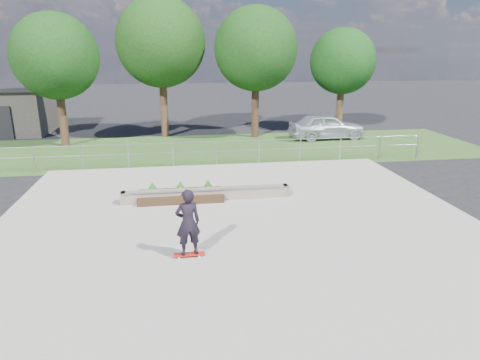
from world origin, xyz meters
The scene contains 12 objects.
ground centered at (0.00, 0.00, 0.00)m, with size 120.00×120.00×0.00m, color black.
grass_verge centered at (0.00, 11.00, 0.01)m, with size 30.00×8.00×0.02m, color #29481D.
concrete_slab centered at (0.00, 0.00, 0.03)m, with size 15.00×15.00×0.06m, color gray.
fence centered at (0.00, 7.50, 0.77)m, with size 20.06×0.06×1.20m.
tree_far_left centered at (-8.00, 13.00, 4.85)m, with size 4.55×4.55×7.15m.
tree_mid_left centered at (-2.50, 15.00, 5.61)m, with size 5.25×5.25×8.25m.
tree_mid_right centered at (3.00, 14.00, 5.23)m, with size 4.90×4.90×7.70m.
tree_far_right centered at (9.00, 15.50, 4.48)m, with size 4.20×4.20×6.60m.
grind_ledge centered at (-0.83, 2.69, 0.26)m, with size 6.00×0.44×0.43m.
planter_bed centered at (-1.74, 2.88, 0.24)m, with size 3.00×1.20×0.61m.
skateboarder centered at (-1.61, -1.68, 1.01)m, with size 0.80×0.53×1.84m.
parked_car centered at (7.18, 12.80, 0.77)m, with size 1.83×4.54×1.55m, color silver.
Camera 1 is at (-1.78, -11.78, 5.20)m, focal length 32.00 mm.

